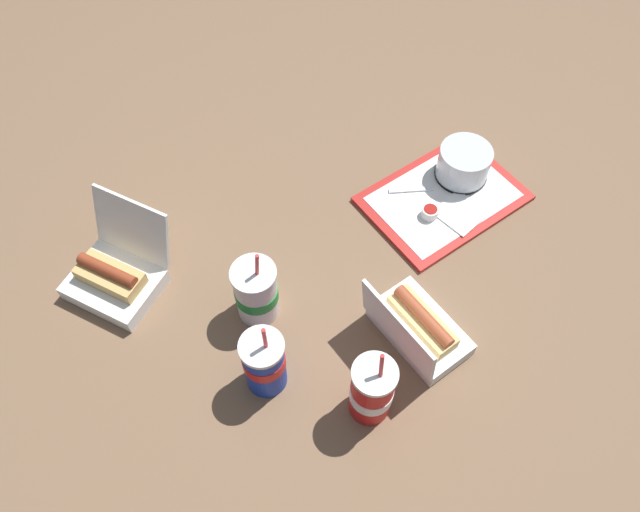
# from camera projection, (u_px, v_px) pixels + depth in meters

# --- Properties ---
(ground_plane) EXTENTS (3.20, 3.20, 0.00)m
(ground_plane) POSITION_uv_depth(u_px,v_px,m) (299.00, 273.00, 1.41)
(ground_plane) COLOR brown
(food_tray) EXTENTS (0.42, 0.33, 0.01)m
(food_tray) POSITION_uv_depth(u_px,v_px,m) (443.00, 198.00, 1.52)
(food_tray) COLOR red
(food_tray) RESTS_ON ground_plane
(cake_container) EXTENTS (0.13, 0.13, 0.09)m
(cake_container) POSITION_uv_depth(u_px,v_px,m) (463.00, 164.00, 1.52)
(cake_container) COLOR black
(cake_container) RESTS_ON food_tray
(ketchup_cup) EXTENTS (0.04, 0.04, 0.02)m
(ketchup_cup) POSITION_uv_depth(u_px,v_px,m) (430.00, 212.00, 1.47)
(ketchup_cup) COLOR white
(ketchup_cup) RESTS_ON food_tray
(napkin_stack) EXTENTS (0.11, 0.11, 0.00)m
(napkin_stack) POSITION_uv_depth(u_px,v_px,m) (460.00, 213.00, 1.49)
(napkin_stack) COLOR white
(napkin_stack) RESTS_ON food_tray
(plastic_fork) EXTENTS (0.09, 0.08, 0.00)m
(plastic_fork) POSITION_uv_depth(u_px,v_px,m) (411.00, 190.00, 1.52)
(plastic_fork) COLOR white
(plastic_fork) RESTS_ON food_tray
(clamshell_hotdog_left) EXTENTS (0.24, 0.24, 0.18)m
(clamshell_hotdog_left) POSITION_uv_depth(u_px,v_px,m) (116.00, 275.00, 1.36)
(clamshell_hotdog_left) COLOR white
(clamshell_hotdog_left) RESTS_ON ground_plane
(clamshell_hotdog_back) EXTENTS (0.18, 0.23, 0.16)m
(clamshell_hotdog_back) POSITION_uv_depth(u_px,v_px,m) (418.00, 327.00, 1.29)
(clamshell_hotdog_back) COLOR white
(clamshell_hotdog_back) RESTS_ON ground_plane
(soda_cup_left) EXTENTS (0.09, 0.09, 0.23)m
(soda_cup_left) POSITION_uv_depth(u_px,v_px,m) (372.00, 391.00, 1.17)
(soda_cup_left) COLOR red
(soda_cup_left) RESTS_ON ground_plane
(soda_cup_front) EXTENTS (0.09, 0.09, 0.22)m
(soda_cup_front) POSITION_uv_depth(u_px,v_px,m) (264.00, 362.00, 1.20)
(soda_cup_front) COLOR #1938B7
(soda_cup_front) RESTS_ON ground_plane
(soda_cup_corner) EXTENTS (0.10, 0.10, 0.21)m
(soda_cup_corner) POSITION_uv_depth(u_px,v_px,m) (257.00, 292.00, 1.30)
(soda_cup_corner) COLOR white
(soda_cup_corner) RESTS_ON ground_plane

